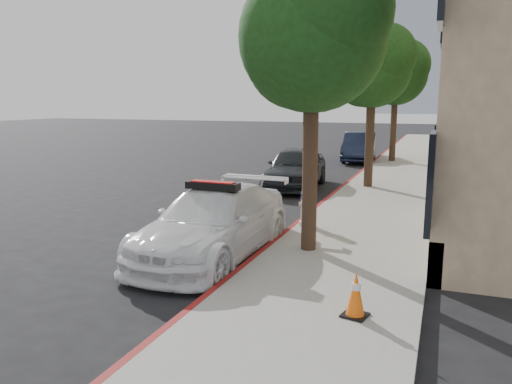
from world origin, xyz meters
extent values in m
plane|color=black|center=(0.00, 0.00, 0.00)|extent=(120.00, 120.00, 0.00)
cube|color=gray|center=(3.60, 10.00, 0.07)|extent=(3.20, 50.00, 0.15)
cube|color=maroon|center=(2.06, 10.00, 0.07)|extent=(0.12, 50.00, 0.15)
cube|color=#9EA8B7|center=(9.00, 135.00, 22.00)|extent=(14.00, 14.00, 44.00)
cylinder|color=black|center=(2.90, -2.00, 1.80)|extent=(0.30, 0.30, 3.30)
sphere|color=#163511|center=(2.90, -2.00, 4.25)|extent=(2.80, 2.80, 2.80)
sphere|color=#163511|center=(3.30, -2.30, 4.65)|extent=(2.24, 2.24, 2.24)
sphere|color=#163511|center=(2.55, -1.70, 3.95)|extent=(2.10, 2.10, 2.10)
cylinder|color=black|center=(2.90, 6.00, 1.74)|extent=(0.30, 0.30, 3.19)
sphere|color=#163511|center=(2.90, 6.00, 4.14)|extent=(2.60, 2.60, 2.60)
sphere|color=#163511|center=(3.30, 5.70, 4.54)|extent=(2.08, 2.08, 2.08)
sphere|color=#163511|center=(2.55, 6.30, 3.84)|extent=(1.95, 1.95, 1.95)
cylinder|color=black|center=(2.90, 14.00, 1.86)|extent=(0.30, 0.30, 3.41)
sphere|color=#163511|center=(2.90, 14.00, 4.36)|extent=(3.00, 3.00, 3.00)
sphere|color=#163511|center=(3.30, 13.70, 4.76)|extent=(2.40, 2.40, 2.40)
sphere|color=#163511|center=(2.55, 14.30, 4.06)|extent=(2.25, 2.25, 2.25)
imported|color=white|center=(1.10, -2.64, 0.69)|extent=(2.00, 4.76, 1.37)
cube|color=black|center=(1.10, -2.64, 1.43)|extent=(1.10, 0.30, 0.14)
cube|color=#A50A07|center=(1.10, -2.64, 1.49)|extent=(0.90, 0.24, 0.06)
imported|color=black|center=(0.39, 5.59, 0.74)|extent=(2.07, 4.46, 1.48)
imported|color=#151C34|center=(1.20, 14.54, 0.73)|extent=(1.99, 4.58, 1.47)
cylinder|color=silver|center=(2.35, -0.17, 0.20)|extent=(0.33, 0.33, 0.10)
cylinder|color=silver|center=(2.35, -0.17, 0.54)|extent=(0.25, 0.25, 0.57)
ellipsoid|color=navy|center=(2.35, -0.17, 0.92)|extent=(0.27, 0.27, 0.19)
cylinder|color=silver|center=(2.35, -0.17, 0.67)|extent=(0.37, 0.19, 0.10)
cylinder|color=silver|center=(2.35, -0.17, 0.67)|extent=(0.15, 0.21, 0.10)
cube|color=black|center=(4.33, -4.87, 0.16)|extent=(0.40, 0.40, 0.03)
cone|color=#FF620D|center=(4.33, -4.87, 0.48)|extent=(0.26, 0.26, 0.61)
cylinder|color=white|center=(4.33, -4.87, 0.58)|extent=(0.14, 0.14, 0.09)
camera|label=1|loc=(5.35, -11.41, 3.09)|focal=35.00mm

